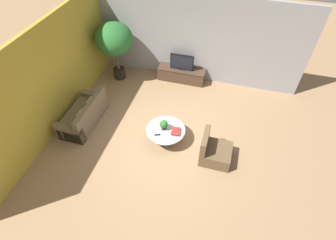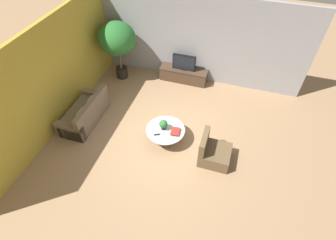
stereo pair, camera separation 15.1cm
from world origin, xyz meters
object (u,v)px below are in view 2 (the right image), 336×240
television (184,63)px  coffee_table (165,133)px  potted_plant_tabletop (163,124)px  potted_palm_tall (117,40)px  couch_by_wall (85,114)px  armchair_wicker (213,153)px  media_console (183,75)px

television → coffee_table: 2.94m
potted_plant_tabletop → potted_palm_tall: bearing=134.9°
coffee_table → potted_palm_tall: size_ratio=0.53×
couch_by_wall → armchair_wicker: armchair_wicker is taller
couch_by_wall → potted_plant_tabletop: bearing=89.9°
television → armchair_wicker: size_ratio=0.95×
television → potted_plant_tabletop: bearing=-86.0°
media_console → coffee_table: size_ratio=1.55×
television → armchair_wicker: 3.60m
media_console → coffee_table: (0.26, -2.90, 0.07)m
couch_by_wall → potted_plant_tabletop: couch_by_wall is taller
armchair_wicker → potted_plant_tabletop: (-1.47, 0.27, 0.35)m
coffee_table → potted_palm_tall: potted_palm_tall is taller
coffee_table → armchair_wicker: 1.44m
media_console → couch_by_wall: size_ratio=0.99×
media_console → couch_by_wall: (-2.31, -2.88, 0.03)m
coffee_table → couch_by_wall: (-2.58, 0.02, -0.03)m
couch_by_wall → potted_plant_tabletop: 2.54m
couch_by_wall → potted_palm_tall: 2.71m
coffee_table → armchair_wicker: bearing=-10.2°
media_console → coffee_table: 2.91m
coffee_table → couch_by_wall: couch_by_wall is taller
armchair_wicker → potted_plant_tabletop: armchair_wicker is taller
potted_palm_tall → potted_plant_tabletop: (2.41, -2.42, -0.87)m
couch_by_wall → potted_palm_tall: (0.10, 2.42, 1.21)m
television → potted_palm_tall: 2.38m
potted_plant_tabletop → television: bearing=94.0°
armchair_wicker → potted_palm_tall: potted_palm_tall is taller
armchair_wicker → potted_plant_tabletop: bearing=79.7°
television → coffee_table: television is taller
television → couch_by_wall: 3.73m
couch_by_wall → armchair_wicker: size_ratio=2.01×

